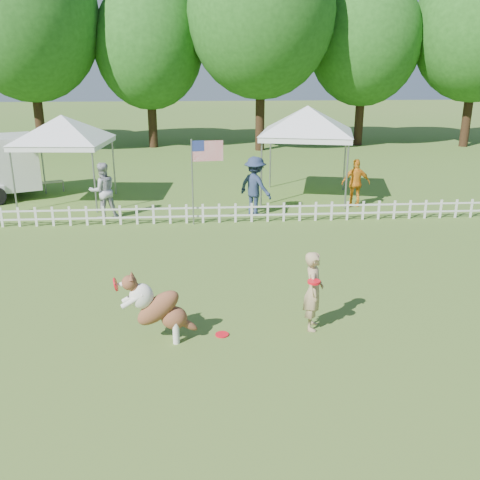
# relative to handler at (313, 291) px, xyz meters

# --- Properties ---
(ground) EXTENTS (120.00, 120.00, 0.00)m
(ground) POSITION_rel_handler_xyz_m (-1.73, -0.04, -0.75)
(ground) COLOR #3D6F23
(ground) RESTS_ON ground
(picket_fence) EXTENTS (22.00, 0.08, 0.60)m
(picket_fence) POSITION_rel_handler_xyz_m (-1.73, 6.96, -0.45)
(picket_fence) COLOR silver
(picket_fence) RESTS_ON ground
(handler) EXTENTS (0.46, 0.61, 1.50)m
(handler) POSITION_rel_handler_xyz_m (0.00, 0.00, 0.00)
(handler) COLOR tan
(handler) RESTS_ON ground
(dog) EXTENTS (1.28, 0.49, 1.30)m
(dog) POSITION_rel_handler_xyz_m (-2.78, -0.30, -0.10)
(dog) COLOR brown
(dog) RESTS_ON ground
(frisbee_on_turf) EXTENTS (0.27, 0.27, 0.02)m
(frisbee_on_turf) POSITION_rel_handler_xyz_m (-1.69, -0.17, -0.74)
(frisbee_on_turf) COLOR red
(frisbee_on_turf) RESTS_ON ground
(canopy_tent_left) EXTENTS (3.09, 3.09, 2.96)m
(canopy_tent_left) POSITION_rel_handler_xyz_m (-6.65, 9.83, 0.73)
(canopy_tent_left) COLOR white
(canopy_tent_left) RESTS_ON ground
(canopy_tent_right) EXTENTS (3.72, 3.72, 3.19)m
(canopy_tent_right) POSITION_rel_handler_xyz_m (1.74, 9.99, 0.85)
(canopy_tent_right) COLOR white
(canopy_tent_right) RESTS_ON ground
(flag_pole) EXTENTS (1.00, 0.21, 2.59)m
(flag_pole) POSITION_rel_handler_xyz_m (-2.27, 6.83, 0.54)
(flag_pole) COLOR gray
(flag_pole) RESTS_ON ground
(spectator_a) EXTENTS (1.06, 0.96, 1.76)m
(spectator_a) POSITION_rel_handler_xyz_m (-5.09, 7.76, 0.13)
(spectator_a) COLOR #AAAAB0
(spectator_a) RESTS_ON ground
(spectator_b) EXTENTS (1.35, 1.36, 1.89)m
(spectator_b) POSITION_rel_handler_xyz_m (-0.30, 7.78, 0.19)
(spectator_b) COLOR #23304B
(spectator_b) RESTS_ON ground
(spectator_c) EXTENTS (0.98, 0.48, 1.62)m
(spectator_c) POSITION_rel_handler_xyz_m (3.21, 8.59, 0.06)
(spectator_c) COLOR orange
(spectator_c) RESTS_ON ground
(tree_left) EXTENTS (7.40, 7.40, 12.00)m
(tree_left) POSITION_rel_handler_xyz_m (-10.73, 21.46, 5.25)
(tree_left) COLOR #1F5016
(tree_left) RESTS_ON ground
(tree_center_left) EXTENTS (6.00, 6.00, 9.80)m
(tree_center_left) POSITION_rel_handler_xyz_m (-4.73, 22.46, 4.15)
(tree_center_left) COLOR #1F5016
(tree_center_left) RESTS_ON ground
(tree_center_right) EXTENTS (7.60, 7.60, 12.60)m
(tree_center_right) POSITION_rel_handler_xyz_m (1.27, 20.96, 5.55)
(tree_center_right) COLOR #1F5016
(tree_center_right) RESTS_ON ground
(tree_right) EXTENTS (6.20, 6.20, 10.40)m
(tree_right) POSITION_rel_handler_xyz_m (7.27, 22.46, 4.45)
(tree_right) COLOR #1F5016
(tree_right) RESTS_ON ground
(tree_far_right) EXTENTS (7.00, 7.00, 11.40)m
(tree_far_right) POSITION_rel_handler_xyz_m (13.27, 21.46, 4.95)
(tree_far_right) COLOR #1F5016
(tree_far_right) RESTS_ON ground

